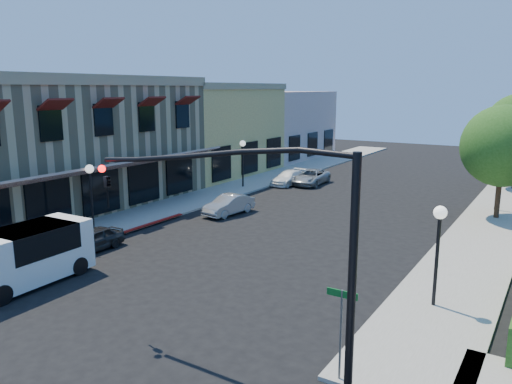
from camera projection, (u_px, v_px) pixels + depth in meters
The scene contains 19 objects.
ground at pixel (73, 341), 14.72m from camera, with size 120.00×120.00×0.00m, color black.
sidewalk_left at pixel (273, 177), 41.67m from camera, with size 3.50×50.00×0.12m, color gray.
sidewalk_right at pixel (505, 202), 32.60m from camera, with size 3.50×50.00×0.12m, color gray.
curb_red_strip at pixel (116, 238), 24.94m from camera, with size 0.25×10.00×0.06m, color maroon.
corner_brick_building at pixel (52, 143), 31.05m from camera, with size 11.77×18.20×8.10m.
yellow_stucco_building at pixel (201, 130), 43.58m from camera, with size 10.00×12.00×7.60m, color tan.
pink_stucco_building at pixel (270, 125), 53.60m from camera, with size 10.00×12.00×7.00m, color #C49C94.
street_tree_a at pixel (503, 146), 27.58m from camera, with size 4.56×4.56×6.48m.
signal_mast_arm at pixel (270, 224), 12.09m from camera, with size 8.01×0.39×6.00m.
street_name_sign at pixel (341, 321), 12.31m from camera, with size 0.80×0.06×2.50m.
lamppost_left_near at pixel (90, 181), 25.21m from camera, with size 0.44×0.44×3.57m.
lamppost_left_far at pixel (243, 152), 36.84m from camera, with size 0.44×0.44×3.57m.
lamppost_right_near at pixel (439, 231), 16.40m from camera, with size 0.44×0.44×3.57m.
lamppost_right_far at pixel (499, 167), 29.69m from camera, with size 0.44×0.44×3.57m.
white_van at pixel (23, 253), 18.77m from camera, with size 2.28×4.93×2.16m.
parked_car_a at pixel (92, 240), 22.81m from camera, with size 1.26×3.13×1.07m, color black.
parked_car_b at pixel (229, 205), 29.45m from camera, with size 1.22×3.49×1.15m, color #A6A8AC.
parked_car_c at pixel (289, 178), 38.59m from camera, with size 1.52×3.74×1.08m, color white.
parked_car_d at pixel (311, 177), 38.69m from camera, with size 1.92×4.17×1.16m, color #9C9FA1.
Camera 1 is at (11.75, -8.59, 7.32)m, focal length 35.00 mm.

